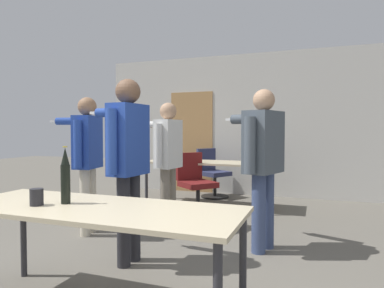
{
  "coord_description": "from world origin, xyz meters",
  "views": [
    {
      "loc": [
        1.31,
        -1.5,
        1.25
      ],
      "look_at": [
        -0.02,
        2.17,
        1.1
      ],
      "focal_mm": 32.0,
      "sensor_mm": 36.0,
      "label": 1
    }
  ],
  "objects_px": {
    "office_chair_far_left": "(212,175)",
    "person_near_casual": "(262,155)",
    "person_far_watching": "(127,151)",
    "person_center_tall": "(167,152)",
    "office_chair_near_pushed": "(195,186)",
    "person_right_polo": "(87,151)",
    "drink_cup": "(37,197)",
    "beer_bottle": "(65,177)"
  },
  "relations": [
    {
      "from": "office_chair_far_left",
      "to": "person_near_casual",
      "type": "bearing_deg",
      "value": 59.24
    },
    {
      "from": "person_near_casual",
      "to": "person_far_watching",
      "type": "bearing_deg",
      "value": 143.53
    },
    {
      "from": "person_center_tall",
      "to": "office_chair_near_pushed",
      "type": "distance_m",
      "value": 1.04
    },
    {
      "from": "person_right_polo",
      "to": "office_chair_far_left",
      "type": "distance_m",
      "value": 2.93
    },
    {
      "from": "person_right_polo",
      "to": "drink_cup",
      "type": "height_order",
      "value": "person_right_polo"
    },
    {
      "from": "person_right_polo",
      "to": "office_chair_far_left",
      "type": "relative_size",
      "value": 1.81
    },
    {
      "from": "person_far_watching",
      "to": "person_center_tall",
      "type": "relative_size",
      "value": 1.08
    },
    {
      "from": "person_right_polo",
      "to": "drink_cup",
      "type": "xyz_separation_m",
      "value": [
        0.82,
        -1.62,
        -0.21
      ]
    },
    {
      "from": "person_right_polo",
      "to": "person_near_casual",
      "type": "relative_size",
      "value": 0.98
    },
    {
      "from": "person_right_polo",
      "to": "office_chair_far_left",
      "type": "xyz_separation_m",
      "value": [
        0.76,
        2.77,
        -0.58
      ]
    },
    {
      "from": "person_far_watching",
      "to": "person_near_casual",
      "type": "bearing_deg",
      "value": -50.0
    },
    {
      "from": "office_chair_near_pushed",
      "to": "beer_bottle",
      "type": "relative_size",
      "value": 2.28
    },
    {
      "from": "person_right_polo",
      "to": "office_chair_near_pushed",
      "type": "bearing_deg",
      "value": -42.61
    },
    {
      "from": "person_near_casual",
      "to": "office_chair_near_pushed",
      "type": "relative_size",
      "value": 1.84
    },
    {
      "from": "beer_bottle",
      "to": "drink_cup",
      "type": "bearing_deg",
      "value": -140.8
    },
    {
      "from": "person_right_polo",
      "to": "drink_cup",
      "type": "bearing_deg",
      "value": -163.76
    },
    {
      "from": "office_chair_far_left",
      "to": "drink_cup",
      "type": "xyz_separation_m",
      "value": [
        0.06,
        -4.4,
        0.38
      ]
    },
    {
      "from": "office_chair_far_left",
      "to": "person_right_polo",
      "type": "bearing_deg",
      "value": 17.32
    },
    {
      "from": "person_near_casual",
      "to": "drink_cup",
      "type": "bearing_deg",
      "value": 163.23
    },
    {
      "from": "person_far_watching",
      "to": "person_right_polo",
      "type": "distance_m",
      "value": 1.14
    },
    {
      "from": "person_far_watching",
      "to": "person_center_tall",
      "type": "bearing_deg",
      "value": 10.88
    },
    {
      "from": "person_right_polo",
      "to": "beer_bottle",
      "type": "height_order",
      "value": "person_right_polo"
    },
    {
      "from": "person_far_watching",
      "to": "drink_cup",
      "type": "height_order",
      "value": "person_far_watching"
    },
    {
      "from": "office_chair_near_pushed",
      "to": "beer_bottle",
      "type": "xyz_separation_m",
      "value": [
        0.07,
        -2.92,
        0.51
      ]
    },
    {
      "from": "person_near_casual",
      "to": "drink_cup",
      "type": "xyz_separation_m",
      "value": [
        -1.26,
        -1.77,
        -0.21
      ]
    },
    {
      "from": "drink_cup",
      "to": "office_chair_far_left",
      "type": "bearing_deg",
      "value": 90.76
    },
    {
      "from": "person_center_tall",
      "to": "drink_cup",
      "type": "height_order",
      "value": "person_center_tall"
    },
    {
      "from": "person_far_watching",
      "to": "person_center_tall",
      "type": "xyz_separation_m",
      "value": [
        -0.12,
        1.19,
        -0.08
      ]
    },
    {
      "from": "person_center_tall",
      "to": "office_chair_far_left",
      "type": "xyz_separation_m",
      "value": [
        -0.06,
        2.23,
        -0.56
      ]
    },
    {
      "from": "person_near_casual",
      "to": "beer_bottle",
      "type": "height_order",
      "value": "person_near_casual"
    },
    {
      "from": "person_right_polo",
      "to": "drink_cup",
      "type": "relative_size",
      "value": 14.34
    },
    {
      "from": "office_chair_far_left",
      "to": "drink_cup",
      "type": "distance_m",
      "value": 4.41
    },
    {
      "from": "person_center_tall",
      "to": "person_right_polo",
      "type": "bearing_deg",
      "value": 130.03
    },
    {
      "from": "person_center_tall",
      "to": "drink_cup",
      "type": "distance_m",
      "value": 2.18
    },
    {
      "from": "office_chair_near_pushed",
      "to": "office_chair_far_left",
      "type": "bearing_deg",
      "value": -134.7
    },
    {
      "from": "person_right_polo",
      "to": "person_near_casual",
      "type": "height_order",
      "value": "person_near_casual"
    },
    {
      "from": "beer_bottle",
      "to": "person_center_tall",
      "type": "bearing_deg",
      "value": 93.89
    },
    {
      "from": "person_far_watching",
      "to": "drink_cup",
      "type": "xyz_separation_m",
      "value": [
        -0.12,
        -0.98,
        -0.26
      ]
    },
    {
      "from": "person_far_watching",
      "to": "person_center_tall",
      "type": "distance_m",
      "value": 1.2
    },
    {
      "from": "office_chair_near_pushed",
      "to": "person_right_polo",
      "type": "bearing_deg",
      "value": 7.42
    },
    {
      "from": "office_chair_far_left",
      "to": "beer_bottle",
      "type": "xyz_separation_m",
      "value": [
        0.2,
        -4.28,
        0.51
      ]
    },
    {
      "from": "person_center_tall",
      "to": "drink_cup",
      "type": "bearing_deg",
      "value": -173.76
    }
  ]
}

